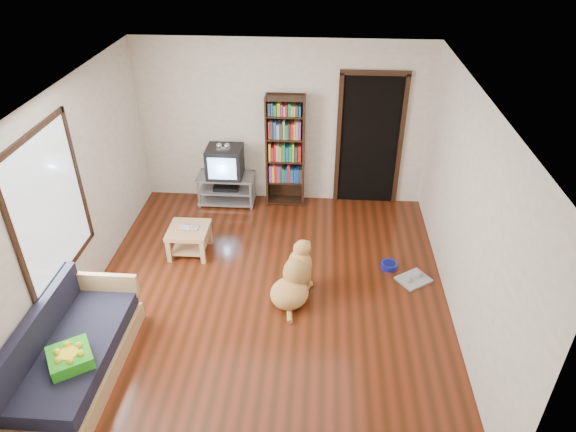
# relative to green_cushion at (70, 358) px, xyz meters

# --- Properties ---
(ground) EXTENTS (5.00, 5.00, 0.00)m
(ground) POSITION_rel_green_cushion_xyz_m (1.75, 1.63, -0.49)
(ground) COLOR #5A200F
(ground) RESTS_ON ground
(ceiling) EXTENTS (5.00, 5.00, 0.00)m
(ceiling) POSITION_rel_green_cushion_xyz_m (1.75, 1.63, 2.11)
(ceiling) COLOR white
(ceiling) RESTS_ON ground
(wall_back) EXTENTS (4.50, 0.00, 4.50)m
(wall_back) POSITION_rel_green_cushion_xyz_m (1.75, 4.13, 0.81)
(wall_back) COLOR silver
(wall_back) RESTS_ON ground
(wall_front) EXTENTS (4.50, 0.00, 4.50)m
(wall_front) POSITION_rel_green_cushion_xyz_m (1.75, -0.87, 0.81)
(wall_front) COLOR silver
(wall_front) RESTS_ON ground
(wall_left) EXTENTS (0.00, 5.00, 5.00)m
(wall_left) POSITION_rel_green_cushion_xyz_m (-0.50, 1.63, 0.81)
(wall_left) COLOR silver
(wall_left) RESTS_ON ground
(wall_right) EXTENTS (0.00, 5.00, 5.00)m
(wall_right) POSITION_rel_green_cushion_xyz_m (4.00, 1.63, 0.81)
(wall_right) COLOR silver
(wall_right) RESTS_ON ground
(green_cushion) EXTENTS (0.54, 0.54, 0.13)m
(green_cushion) POSITION_rel_green_cushion_xyz_m (0.00, 0.00, 0.00)
(green_cushion) COLOR green
(green_cushion) RESTS_ON sofa
(laptop) EXTENTS (0.31, 0.22, 0.02)m
(laptop) POSITION_rel_green_cushion_xyz_m (0.57, 2.43, -0.07)
(laptop) COLOR silver
(laptop) RESTS_ON coffee_table
(dog_bowl) EXTENTS (0.22, 0.22, 0.08)m
(dog_bowl) POSITION_rel_green_cushion_xyz_m (3.34, 2.29, -0.45)
(dog_bowl) COLOR #161A9A
(dog_bowl) RESTS_ON ground
(grey_rag) EXTENTS (0.51, 0.49, 0.03)m
(grey_rag) POSITION_rel_green_cushion_xyz_m (3.64, 2.04, -0.47)
(grey_rag) COLOR #A7A7A7
(grey_rag) RESTS_ON ground
(window) EXTENTS (0.03, 1.46, 1.70)m
(window) POSITION_rel_green_cushion_xyz_m (-0.48, 1.13, 1.01)
(window) COLOR white
(window) RESTS_ON wall_left
(doorway) EXTENTS (1.03, 0.05, 2.19)m
(doorway) POSITION_rel_green_cushion_xyz_m (3.10, 4.11, 0.63)
(doorway) COLOR black
(doorway) RESTS_ON wall_back
(tv_stand) EXTENTS (0.90, 0.45, 0.50)m
(tv_stand) POSITION_rel_green_cushion_xyz_m (0.85, 3.88, -0.22)
(tv_stand) COLOR #99999E
(tv_stand) RESTS_ON ground
(crt_tv) EXTENTS (0.55, 0.52, 0.58)m
(crt_tv) POSITION_rel_green_cushion_xyz_m (0.85, 3.90, 0.26)
(crt_tv) COLOR black
(crt_tv) RESTS_ON tv_stand
(bookshelf) EXTENTS (0.60, 0.30, 1.80)m
(bookshelf) POSITION_rel_green_cushion_xyz_m (1.80, 3.97, 0.52)
(bookshelf) COLOR black
(bookshelf) RESTS_ON ground
(sofa) EXTENTS (0.80, 1.80, 0.80)m
(sofa) POSITION_rel_green_cushion_xyz_m (-0.12, 0.25, -0.22)
(sofa) COLOR tan
(sofa) RESTS_ON ground
(coffee_table) EXTENTS (0.55, 0.55, 0.40)m
(coffee_table) POSITION_rel_green_cushion_xyz_m (0.57, 2.46, -0.21)
(coffee_table) COLOR tan
(coffee_table) RESTS_ON ground
(dog) EXTENTS (0.63, 0.90, 0.75)m
(dog) POSITION_rel_green_cushion_xyz_m (2.09, 1.62, -0.21)
(dog) COLOR tan
(dog) RESTS_ON ground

